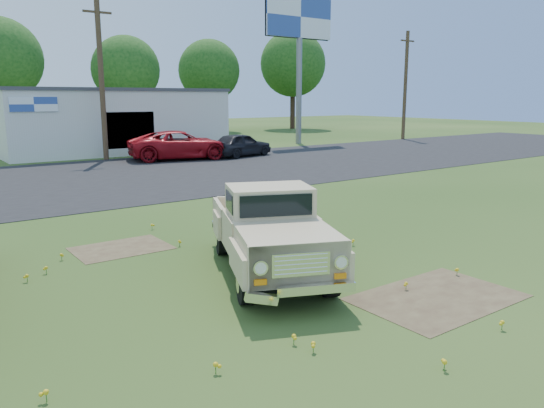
# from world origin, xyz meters

# --- Properties ---
(ground) EXTENTS (140.00, 140.00, 0.00)m
(ground) POSITION_xyz_m (0.00, 0.00, 0.00)
(ground) COLOR #233F14
(ground) RESTS_ON ground
(asphalt_lot) EXTENTS (90.00, 14.00, 0.02)m
(asphalt_lot) POSITION_xyz_m (0.00, 15.00, 0.00)
(asphalt_lot) COLOR black
(asphalt_lot) RESTS_ON ground
(dirt_patch_a) EXTENTS (3.00, 2.00, 0.01)m
(dirt_patch_a) POSITION_xyz_m (1.50, -3.00, 0.00)
(dirt_patch_a) COLOR #4C3928
(dirt_patch_a) RESTS_ON ground
(dirt_patch_b) EXTENTS (2.20, 1.60, 0.01)m
(dirt_patch_b) POSITION_xyz_m (-2.00, 3.50, 0.00)
(dirt_patch_b) COLOR #4C3928
(dirt_patch_b) RESTS_ON ground
(commercial_building) EXTENTS (14.20, 8.20, 4.15)m
(commercial_building) POSITION_xyz_m (6.00, 26.99, 2.10)
(commercial_building) COLOR silver
(commercial_building) RESTS_ON ground
(billboard) EXTENTS (6.10, 0.45, 11.05)m
(billboard) POSITION_xyz_m (20.00, 24.04, 8.54)
(billboard) COLOR slate
(billboard) RESTS_ON ground
(utility_pole_mid) EXTENTS (1.60, 0.30, 9.00)m
(utility_pole_mid) POSITION_xyz_m (4.00, 22.00, 4.60)
(utility_pole_mid) COLOR #44301F
(utility_pole_mid) RESTS_ON ground
(utility_pole_east) EXTENTS (1.60, 0.30, 9.00)m
(utility_pole_east) POSITION_xyz_m (30.00, 22.00, 4.60)
(utility_pole_east) COLOR #44301F
(utility_pole_east) RESTS_ON ground
(treeline_d) EXTENTS (6.72, 6.72, 10.00)m
(treeline_d) POSITION_xyz_m (2.00, 40.50, 6.62)
(treeline_d) COLOR #352218
(treeline_d) RESTS_ON ground
(treeline_e) EXTENTS (6.08, 6.08, 9.04)m
(treeline_e) POSITION_xyz_m (12.00, 39.00, 5.98)
(treeline_e) COLOR #352218
(treeline_e) RESTS_ON ground
(treeline_f) EXTENTS (6.40, 6.40, 9.52)m
(treeline_f) POSITION_xyz_m (22.00, 41.50, 6.30)
(treeline_f) COLOR #352218
(treeline_f) RESTS_ON ground
(treeline_g) EXTENTS (7.36, 7.36, 10.95)m
(treeline_g) POSITION_xyz_m (32.00, 40.00, 7.25)
(treeline_g) COLOR #352218
(treeline_g) RESTS_ON ground
(vintage_pickup_truck) EXTENTS (3.80, 5.43, 1.84)m
(vintage_pickup_truck) POSITION_xyz_m (-0.15, -0.05, 0.92)
(vintage_pickup_truck) COLOR tan
(vintage_pickup_truck) RESTS_ON ground
(red_pickup) EXTENTS (6.42, 4.01, 1.65)m
(red_pickup) POSITION_xyz_m (7.58, 19.54, 0.83)
(red_pickup) COLOR maroon
(red_pickup) RESTS_ON ground
(dark_sedan) EXTENTS (4.47, 2.57, 1.43)m
(dark_sedan) POSITION_xyz_m (11.24, 18.76, 0.72)
(dark_sedan) COLOR black
(dark_sedan) RESTS_ON ground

